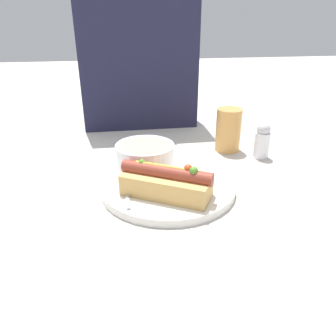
# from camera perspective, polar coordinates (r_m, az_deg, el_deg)

# --- Properties ---
(ground_plane) EXTENTS (4.00, 4.00, 0.00)m
(ground_plane) POSITION_cam_1_polar(r_m,az_deg,el_deg) (0.63, 0.00, -3.76)
(ground_plane) COLOR #BCB7AD
(dinner_plate) EXTENTS (0.26, 0.26, 0.02)m
(dinner_plate) POSITION_cam_1_polar(r_m,az_deg,el_deg) (0.63, 0.00, -3.16)
(dinner_plate) COLOR white
(dinner_plate) RESTS_ON ground_plane
(hot_dog) EXTENTS (0.17, 0.13, 0.06)m
(hot_dog) POSITION_cam_1_polar(r_m,az_deg,el_deg) (0.57, -0.23, -2.55)
(hot_dog) COLOR tan
(hot_dog) RESTS_ON dinner_plate
(soup_bowl) EXTENTS (0.12, 0.12, 0.06)m
(soup_bowl) POSITION_cam_1_polar(r_m,az_deg,el_deg) (0.66, -4.00, 1.97)
(soup_bowl) COLOR white
(soup_bowl) RESTS_ON dinner_plate
(spoon) EXTENTS (0.03, 0.17, 0.01)m
(spoon) POSITION_cam_1_polar(r_m,az_deg,el_deg) (0.66, -7.61, -1.05)
(spoon) COLOR #B7B7BC
(spoon) RESTS_ON dinner_plate
(drinking_glass) EXTENTS (0.06, 0.06, 0.10)m
(drinking_glass) POSITION_cam_1_polar(r_m,az_deg,el_deg) (0.81, 10.46, 6.54)
(drinking_glass) COLOR #D8994C
(drinking_glass) RESTS_ON ground_plane
(salt_shaker) EXTENTS (0.04, 0.04, 0.08)m
(salt_shaker) POSITION_cam_1_polar(r_m,az_deg,el_deg) (0.79, 16.09, 4.62)
(salt_shaker) COLOR silver
(salt_shaker) RESTS_ON ground_plane
(seated_diner) EXTENTS (0.33, 0.15, 0.52)m
(seated_diner) POSITION_cam_1_polar(r_m,az_deg,el_deg) (0.99, -5.32, 20.67)
(seated_diner) COLOR #1E1E38
(seated_diner) RESTS_ON ground_plane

